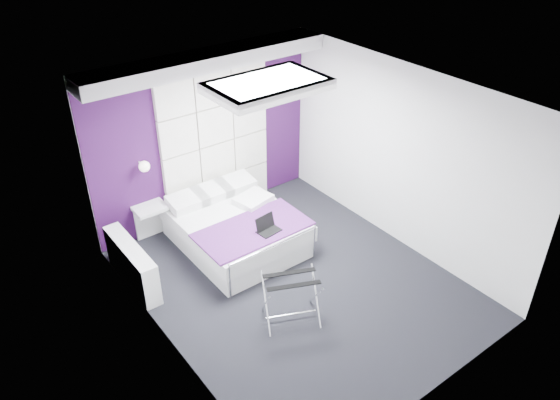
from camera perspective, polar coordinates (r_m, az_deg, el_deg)
name	(u,v)px	position (r m, az deg, el deg)	size (l,w,h in m)	color
floor	(297,283)	(7.28, 1.74, -8.68)	(4.40, 4.40, 0.00)	black
ceiling	(300,96)	(5.92, 2.15, 10.80)	(4.40, 4.40, 0.00)	white
wall_back	(204,136)	(8.12, -7.90, 6.59)	(3.60, 3.60, 0.00)	silver
wall_left	(161,255)	(5.74, -12.31, -5.67)	(4.40, 4.40, 0.00)	silver
wall_right	(401,158)	(7.63, 12.56, 4.35)	(4.40, 4.40, 0.00)	silver
accent_wall	(205,137)	(8.11, -7.86, 6.57)	(3.58, 0.02, 2.58)	#330E3D
soffit	(207,60)	(7.48, -7.59, 14.28)	(3.58, 0.50, 0.20)	white
headboard	(216,143)	(8.20, -6.71, 5.91)	(1.80, 0.08, 2.30)	silver
skylight	(267,85)	(6.39, -1.32, 11.93)	(1.36, 0.86, 0.12)	white
wall_lamp	(143,165)	(7.65, -14.12, 3.53)	(0.15, 0.15, 0.15)	white
radiator	(132,264)	(7.35, -15.20, -6.52)	(0.22, 1.20, 0.60)	white
bed	(235,228)	(7.82, -4.68, -2.96)	(1.54, 1.85, 0.66)	white
nightstand	(150,208)	(7.94, -13.43, -0.84)	(0.45, 0.35, 0.05)	white
luggage_rack	(291,299)	(6.58, 1.19, -10.31)	(0.63, 0.47, 0.63)	silver
laptop	(267,227)	(7.30, -1.35, -2.85)	(0.30, 0.22, 0.22)	black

